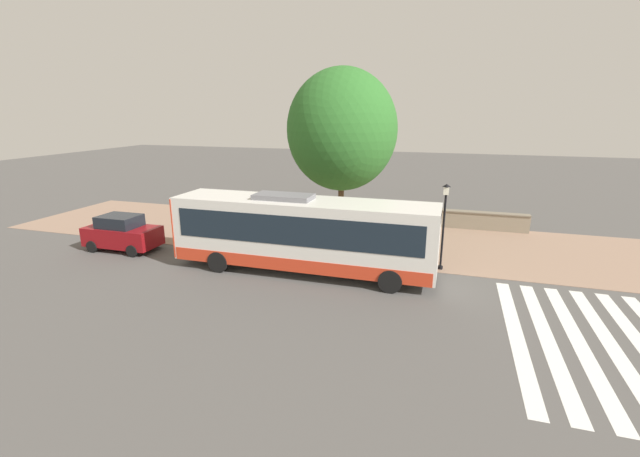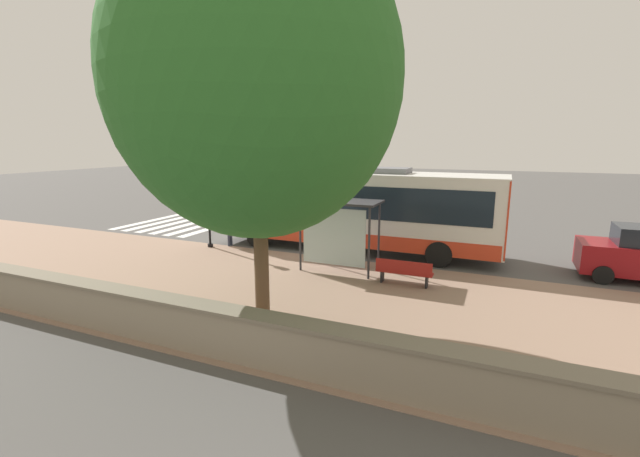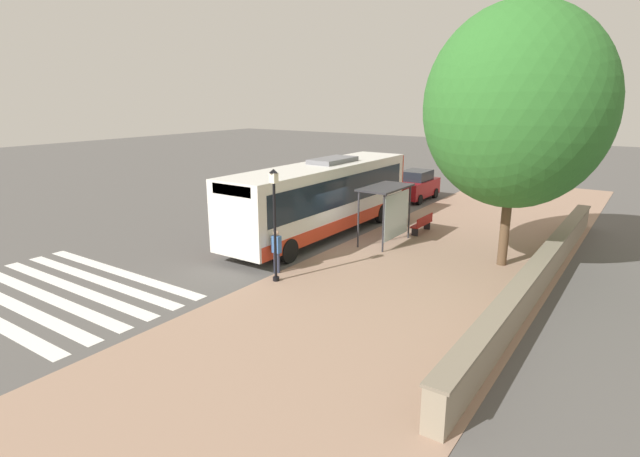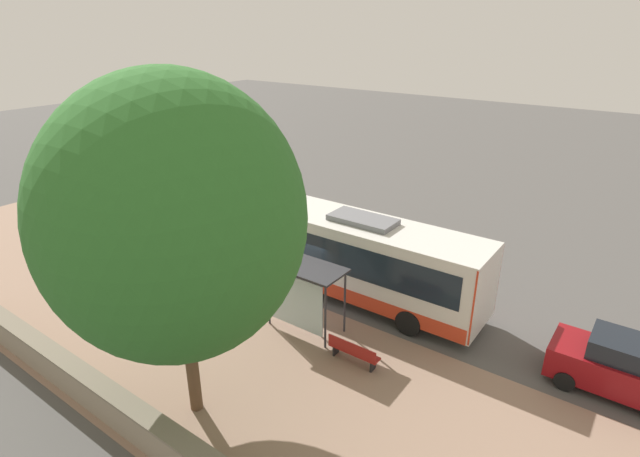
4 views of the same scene
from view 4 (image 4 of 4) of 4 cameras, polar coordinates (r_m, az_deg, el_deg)
The scene contains 11 objects.
ground_plane at distance 21.16m, azimuth -2.65°, elevation -8.00°, with size 120.00×120.00×0.00m, color #514F4C.
sidewalk_plaza at distance 18.45m, azimuth -11.60°, elevation -13.61°, with size 9.00×44.00×0.02m.
crosswalk_stripes at distance 30.73m, azimuth -11.58°, elevation 1.65°, with size 9.00×5.25×0.01m.
stone_wall at distance 16.33m, azimuth -22.67°, elevation -18.14°, with size 0.60×20.00×1.14m.
bus at distance 20.84m, azimuth 2.67°, elevation -2.65°, with size 2.77×12.14×3.64m.
bus_shelter at distance 18.13m, azimuth -1.91°, elevation -5.87°, with size 1.53×2.91×2.62m.
pedestrian at distance 23.33m, azimuth -10.96°, elevation -2.59°, with size 0.34×0.22×1.69m.
bench at distance 17.34m, azimuth 3.82°, elevation -13.84°, with size 0.40×1.86×0.88m.
street_lamp_near at distance 22.93m, azimuth -13.39°, elevation 0.69°, with size 0.28×0.28×4.11m.
shade_tree at distance 13.20m, azimuth -16.33°, elevation 1.08°, with size 6.81×6.81×9.89m.
parked_car_behind_bus at distance 18.46m, azimuth 31.05°, elevation -13.34°, with size 1.95×3.94×1.90m.
Camera 4 is at (-14.16, -11.44, 10.79)m, focal length 28.00 mm.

